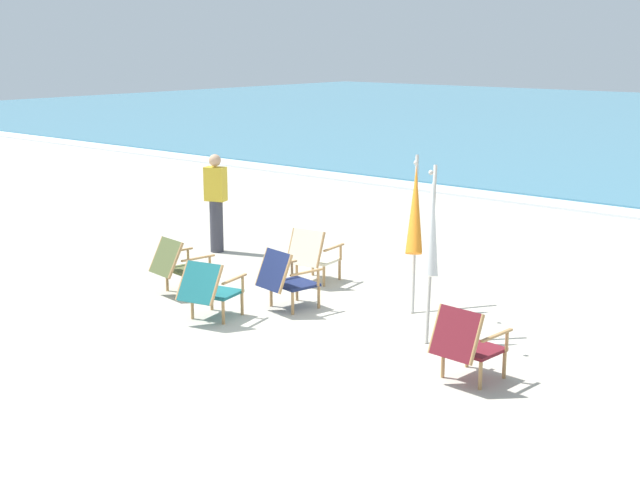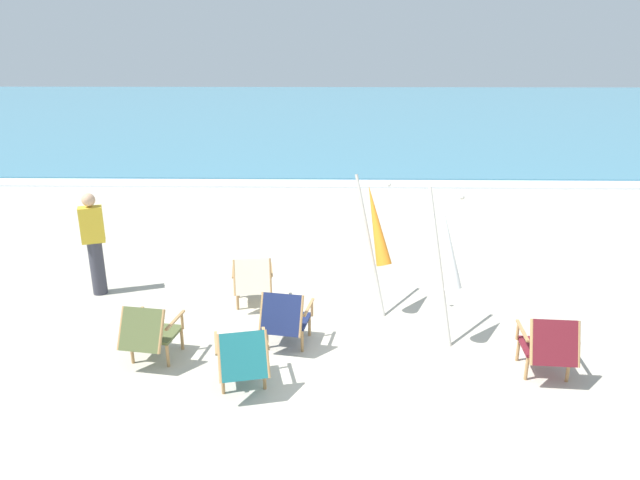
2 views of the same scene
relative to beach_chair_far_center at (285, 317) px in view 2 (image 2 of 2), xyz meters
name	(u,v)px [view 2 (image 2 of 2)]	position (x,y,z in m)	size (l,w,h in m)	color
ground_plane	(360,373)	(0.94, -0.60, -0.43)	(80.00, 80.00, 0.00)	#B7AF9E
sea	(337,109)	(0.94, 29.67, -0.38)	(80.00, 40.00, 0.10)	teal
surf_band	(344,183)	(0.94, 9.37, -0.40)	(80.00, 1.10, 0.06)	white
beach_chair_far_center	(285,317)	(0.00, 0.00, 0.00)	(0.69, 0.80, 0.81)	#19234C
beach_chair_front_left	(549,345)	(3.12, -0.66, 0.00)	(0.63, 0.73, 0.81)	maroon
beach_chair_back_left	(150,332)	(-1.62, -0.41, 0.00)	(0.68, 0.82, 0.79)	#515B33
beach_chair_back_right	(253,280)	(-0.58, 1.21, 0.00)	(0.66, 0.77, 0.81)	beige
beach_chair_mid_center	(243,356)	(-0.41, -0.96, -0.01)	(0.73, 0.88, 0.77)	#196066
umbrella_furled_orange	(376,226)	(1.22, 1.16, 0.87)	(0.57, 0.78, 1.99)	#B7B2A8
umbrella_furled_white	(447,245)	(2.05, 0.27, 0.90)	(0.46, 0.69, 2.04)	#B7B2A8
person_near_chairs	(94,243)	(-3.08, 1.67, 0.41)	(0.39, 0.30, 1.63)	#383842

